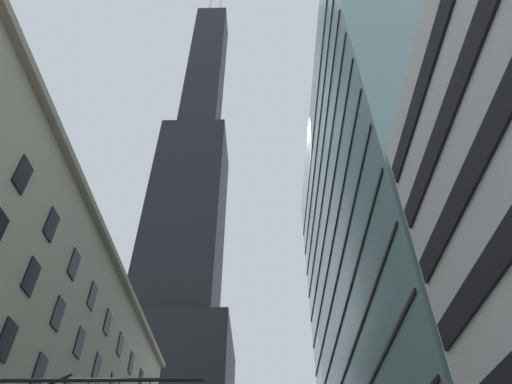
% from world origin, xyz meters
% --- Properties ---
extents(dark_skyscraper, '(27.70, 27.70, 215.92)m').
position_xyz_m(dark_skyscraper, '(-17.06, 85.22, 64.75)').
color(dark_skyscraper, black).
rests_on(dark_skyscraper, ground).
extents(glass_office_midrise, '(16.03, 44.78, 54.32)m').
position_xyz_m(glass_office_midrise, '(18.96, 28.99, 27.16)').
color(glass_office_midrise, gray).
rests_on(glass_office_midrise, ground).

